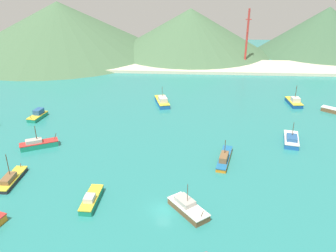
{
  "coord_description": "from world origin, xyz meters",
  "views": [
    {
      "loc": [
        3.85,
        -48.7,
        37.5
      ],
      "look_at": [
        -1.18,
        32.06,
        1.64
      ],
      "focal_mm": 37.0,
      "sensor_mm": 36.0,
      "label": 1
    }
  ],
  "objects_px": {
    "fishing_boat_12": "(162,101)",
    "fishing_boat_14": "(91,199)",
    "fishing_boat_4": "(38,115)",
    "fishing_boat_6": "(188,207)",
    "fishing_boat_5": "(11,179)",
    "fishing_boat_9": "(294,102)",
    "fishing_boat_2": "(224,158)",
    "fishing_boat_7": "(38,144)",
    "radio_tower": "(247,37)",
    "fishing_boat_11": "(291,140)"
  },
  "relations": [
    {
      "from": "fishing_boat_9",
      "to": "fishing_boat_14",
      "type": "bearing_deg",
      "value": -132.8
    },
    {
      "from": "radio_tower",
      "to": "fishing_boat_4",
      "type": "bearing_deg",
      "value": -135.85
    },
    {
      "from": "fishing_boat_4",
      "to": "fishing_boat_6",
      "type": "relative_size",
      "value": 0.86
    },
    {
      "from": "fishing_boat_2",
      "to": "fishing_boat_14",
      "type": "xyz_separation_m",
      "value": [
        -24.85,
        -16.47,
        -0.03
      ]
    },
    {
      "from": "fishing_boat_7",
      "to": "fishing_boat_14",
      "type": "height_order",
      "value": "fishing_boat_7"
    },
    {
      "from": "fishing_boat_7",
      "to": "fishing_boat_2",
      "type": "bearing_deg",
      "value": -5.13
    },
    {
      "from": "fishing_boat_6",
      "to": "fishing_boat_11",
      "type": "bearing_deg",
      "value": 48.55
    },
    {
      "from": "fishing_boat_6",
      "to": "fishing_boat_14",
      "type": "distance_m",
      "value": 17.13
    },
    {
      "from": "fishing_boat_11",
      "to": "radio_tower",
      "type": "height_order",
      "value": "radio_tower"
    },
    {
      "from": "fishing_boat_4",
      "to": "fishing_boat_9",
      "type": "distance_m",
      "value": 76.53
    },
    {
      "from": "fishing_boat_14",
      "to": "fishing_boat_4",
      "type": "bearing_deg",
      "value": 123.9
    },
    {
      "from": "fishing_boat_7",
      "to": "fishing_boat_11",
      "type": "bearing_deg",
      "value": 5.97
    },
    {
      "from": "fishing_boat_2",
      "to": "radio_tower",
      "type": "distance_m",
      "value": 88.13
    },
    {
      "from": "fishing_boat_2",
      "to": "fishing_boat_9",
      "type": "xyz_separation_m",
      "value": [
        24.67,
        37.01,
        0.13
      ]
    },
    {
      "from": "fishing_boat_6",
      "to": "fishing_boat_7",
      "type": "relative_size",
      "value": 0.95
    },
    {
      "from": "fishing_boat_11",
      "to": "fishing_boat_2",
      "type": "bearing_deg",
      "value": -149.11
    },
    {
      "from": "fishing_boat_2",
      "to": "fishing_boat_6",
      "type": "xyz_separation_m",
      "value": [
        -7.77,
        -17.81,
        0.07
      ]
    },
    {
      "from": "fishing_boat_5",
      "to": "fishing_boat_11",
      "type": "xyz_separation_m",
      "value": [
        59.12,
        20.92,
        0.15
      ]
    },
    {
      "from": "fishing_boat_7",
      "to": "fishing_boat_14",
      "type": "distance_m",
      "value": 27.15
    },
    {
      "from": "fishing_boat_12",
      "to": "fishing_boat_14",
      "type": "height_order",
      "value": "fishing_boat_12"
    },
    {
      "from": "fishing_boat_6",
      "to": "fishing_boat_9",
      "type": "distance_m",
      "value": 63.69
    },
    {
      "from": "fishing_boat_4",
      "to": "fishing_boat_9",
      "type": "relative_size",
      "value": 0.86
    },
    {
      "from": "radio_tower",
      "to": "fishing_boat_14",
      "type": "bearing_deg",
      "value": -111.88
    },
    {
      "from": "fishing_boat_6",
      "to": "fishing_boat_12",
      "type": "xyz_separation_m",
      "value": [
        -8.42,
        52.43,
        0.18
      ]
    },
    {
      "from": "fishing_boat_14",
      "to": "fishing_boat_6",
      "type": "bearing_deg",
      "value": -4.5
    },
    {
      "from": "fishing_boat_4",
      "to": "fishing_boat_11",
      "type": "xyz_separation_m",
      "value": [
        67.12,
        -11.22,
        -0.09
      ]
    },
    {
      "from": "fishing_boat_4",
      "to": "fishing_boat_14",
      "type": "xyz_separation_m",
      "value": [
        25.39,
        -37.78,
        -0.18
      ]
    },
    {
      "from": "fishing_boat_4",
      "to": "fishing_boat_14",
      "type": "distance_m",
      "value": 45.52
    },
    {
      "from": "fishing_boat_5",
      "to": "fishing_boat_11",
      "type": "bearing_deg",
      "value": 19.48
    },
    {
      "from": "fishing_boat_5",
      "to": "radio_tower",
      "type": "distance_m",
      "value": 113.59
    },
    {
      "from": "fishing_boat_5",
      "to": "fishing_boat_12",
      "type": "xyz_separation_m",
      "value": [
        26.05,
        45.44,
        0.33
      ]
    },
    {
      "from": "fishing_boat_11",
      "to": "fishing_boat_12",
      "type": "relative_size",
      "value": 0.87
    },
    {
      "from": "fishing_boat_5",
      "to": "fishing_boat_9",
      "type": "bearing_deg",
      "value": 35.56
    },
    {
      "from": "fishing_boat_9",
      "to": "fishing_boat_14",
      "type": "height_order",
      "value": "fishing_boat_9"
    },
    {
      "from": "fishing_boat_6",
      "to": "fishing_boat_4",
      "type": "bearing_deg",
      "value": 137.35
    },
    {
      "from": "fishing_boat_4",
      "to": "fishing_boat_6",
      "type": "xyz_separation_m",
      "value": [
        42.47,
        -39.13,
        -0.09
      ]
    },
    {
      "from": "fishing_boat_12",
      "to": "fishing_boat_7",
      "type": "bearing_deg",
      "value": -130.92
    },
    {
      "from": "fishing_boat_4",
      "to": "fishing_boat_9",
      "type": "height_order",
      "value": "fishing_boat_9"
    },
    {
      "from": "fishing_boat_11",
      "to": "fishing_boat_14",
      "type": "height_order",
      "value": "fishing_boat_11"
    },
    {
      "from": "fishing_boat_6",
      "to": "fishing_boat_9",
      "type": "relative_size",
      "value": 1.0
    },
    {
      "from": "fishing_boat_2",
      "to": "fishing_boat_11",
      "type": "distance_m",
      "value": 19.67
    },
    {
      "from": "fishing_boat_11",
      "to": "radio_tower",
      "type": "distance_m",
      "value": 76.62
    },
    {
      "from": "radio_tower",
      "to": "fishing_boat_2",
      "type": "bearing_deg",
      "value": -100.72
    },
    {
      "from": "fishing_boat_9",
      "to": "fishing_boat_12",
      "type": "height_order",
      "value": "fishing_boat_9"
    },
    {
      "from": "radio_tower",
      "to": "fishing_boat_11",
      "type": "bearing_deg",
      "value": -89.52
    },
    {
      "from": "fishing_boat_14",
      "to": "fishing_boat_5",
      "type": "bearing_deg",
      "value": 162.02
    },
    {
      "from": "fishing_boat_5",
      "to": "fishing_boat_14",
      "type": "height_order",
      "value": "fishing_boat_5"
    },
    {
      "from": "fishing_boat_5",
      "to": "fishing_boat_7",
      "type": "xyz_separation_m",
      "value": [
        -0.62,
        14.67,
        0.22
      ]
    },
    {
      "from": "fishing_boat_7",
      "to": "fishing_boat_12",
      "type": "xyz_separation_m",
      "value": [
        26.67,
        30.77,
        0.11
      ]
    },
    {
      "from": "fishing_boat_5",
      "to": "fishing_boat_14",
      "type": "xyz_separation_m",
      "value": [
        17.39,
        -5.65,
        0.05
      ]
    }
  ]
}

